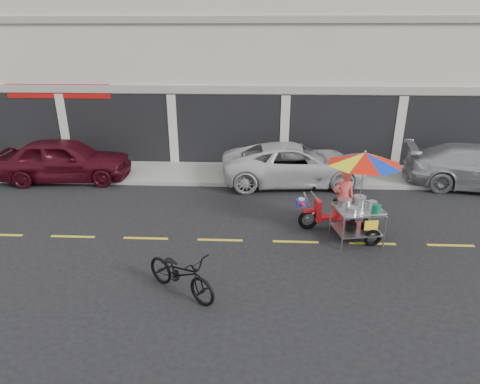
{
  "coord_description": "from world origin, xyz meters",
  "views": [
    {
      "loc": [
        -1.01,
        -9.4,
        5.09
      ],
      "look_at": [
        -1.5,
        0.6,
        1.15
      ],
      "focal_mm": 30.0,
      "sensor_mm": 36.0,
      "label": 1
    }
  ],
  "objects_px": {
    "near_bicycle": "(181,273)",
    "food_vendor_rig": "(355,181)",
    "maroon_sedan": "(65,160)",
    "white_pickup": "(294,164)"
  },
  "relations": [
    {
      "from": "white_pickup",
      "to": "near_bicycle",
      "type": "xyz_separation_m",
      "value": [
        -2.86,
        -6.91,
        -0.23
      ]
    },
    {
      "from": "maroon_sedan",
      "to": "white_pickup",
      "type": "bearing_deg",
      "value": -94.2
    },
    {
      "from": "near_bicycle",
      "to": "food_vendor_rig",
      "type": "xyz_separation_m",
      "value": [
        4.08,
        2.88,
        1.04
      ]
    },
    {
      "from": "white_pickup",
      "to": "near_bicycle",
      "type": "distance_m",
      "value": 7.49
    },
    {
      "from": "white_pickup",
      "to": "food_vendor_rig",
      "type": "height_order",
      "value": "food_vendor_rig"
    },
    {
      "from": "near_bicycle",
      "to": "food_vendor_rig",
      "type": "distance_m",
      "value": 5.11
    },
    {
      "from": "near_bicycle",
      "to": "food_vendor_rig",
      "type": "height_order",
      "value": "food_vendor_rig"
    },
    {
      "from": "maroon_sedan",
      "to": "food_vendor_rig",
      "type": "relative_size",
      "value": 1.75
    },
    {
      "from": "maroon_sedan",
      "to": "white_pickup",
      "type": "relative_size",
      "value": 0.9
    },
    {
      "from": "near_bicycle",
      "to": "food_vendor_rig",
      "type": "relative_size",
      "value": 0.7
    }
  ]
}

